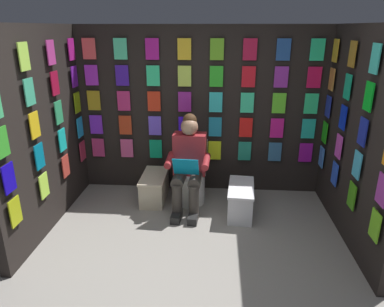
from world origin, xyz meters
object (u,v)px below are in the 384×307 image
at_px(person_reading, 188,163).
at_px(comic_longbox_far, 241,200).
at_px(comic_longbox_near, 154,187).
at_px(toilet, 191,177).

height_order(person_reading, comic_longbox_far, person_reading).
xyz_separation_m(comic_longbox_near, comic_longbox_far, (-1.11, 0.29, 0.01)).
relative_size(comic_longbox_near, comic_longbox_far, 0.95).
bearing_deg(person_reading, comic_longbox_near, -18.36).
height_order(toilet, person_reading, person_reading).
xyz_separation_m(toilet, person_reading, (0.01, 0.23, 0.27)).
xyz_separation_m(person_reading, comic_longbox_near, (0.47, -0.19, -0.42)).
bearing_deg(comic_longbox_near, toilet, -175.33).
xyz_separation_m(toilet, comic_longbox_near, (0.48, 0.04, -0.15)).
bearing_deg(toilet, person_reading, 90.44).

